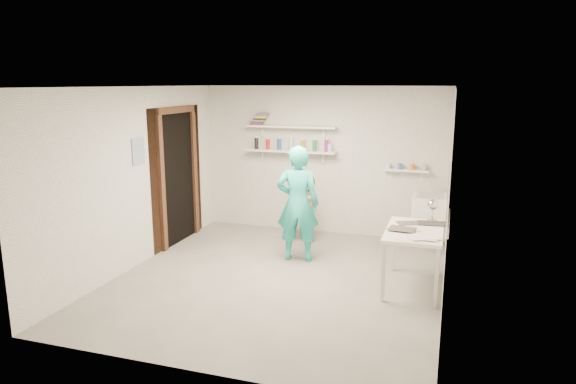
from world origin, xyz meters
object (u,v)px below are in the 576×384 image
(wooden_chair, at_px, (302,214))
(man, at_px, (298,204))
(desk_lamp, at_px, (433,205))
(wall_clock, at_px, (304,182))
(belfast_sink, at_px, (430,205))
(work_table, at_px, (413,259))

(wooden_chair, bearing_deg, man, -91.98)
(wooden_chair, distance_m, desk_lamp, 2.32)
(man, height_order, wall_clock, man)
(belfast_sink, xyz_separation_m, work_table, (-0.11, -1.48, -0.33))
(belfast_sink, xyz_separation_m, desk_lamp, (0.07, -1.04, 0.25))
(man, bearing_deg, wall_clock, -107.26)
(work_table, xyz_separation_m, desk_lamp, (0.18, 0.44, 0.59))
(belfast_sink, relative_size, wooden_chair, 0.71)
(belfast_sink, bearing_deg, work_table, -94.26)
(belfast_sink, xyz_separation_m, wall_clock, (-1.69, -0.71, 0.38))
(belfast_sink, height_order, desk_lamp, desk_lamp)
(wooden_chair, relative_size, work_table, 0.77)
(wall_clock, relative_size, wooden_chair, 0.35)
(man, bearing_deg, work_table, 152.55)
(belfast_sink, height_order, man, man)
(work_table, height_order, desk_lamp, desk_lamp)
(work_table, bearing_deg, wooden_chair, 141.18)
(man, xyz_separation_m, wall_clock, (0.03, 0.22, 0.27))
(wall_clock, bearing_deg, man, -107.26)
(wall_clock, xyz_separation_m, work_table, (1.58, -0.77, -0.71))
(belfast_sink, bearing_deg, wooden_chair, -179.69)
(belfast_sink, relative_size, wall_clock, 2.06)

